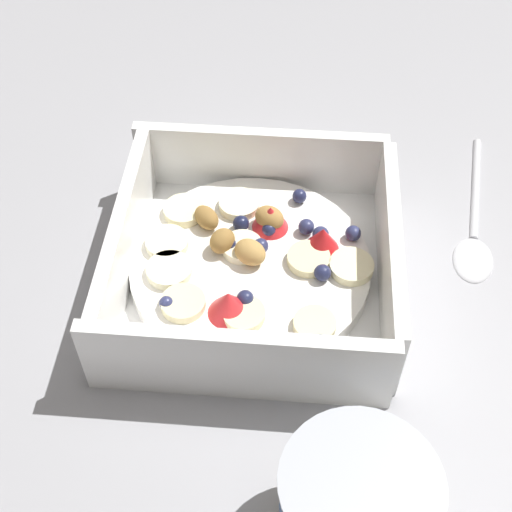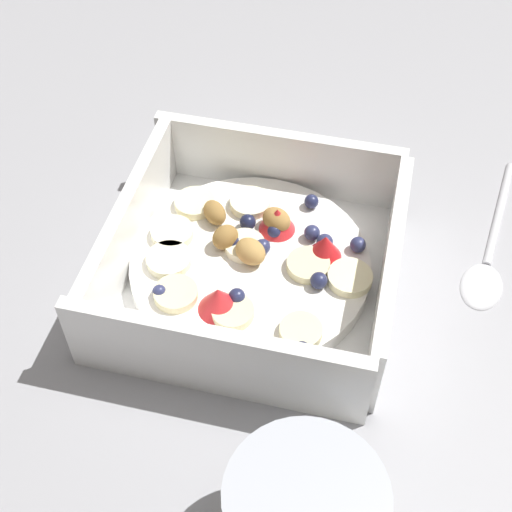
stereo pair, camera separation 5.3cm
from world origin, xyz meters
name	(u,v)px [view 1 (the left image)]	position (x,y,z in m)	size (l,w,h in m)	color
ground_plane	(251,271)	(0.00, 0.00, 0.00)	(2.40, 2.40, 0.00)	#9E9EA3
fruit_bowl	(256,263)	(0.00, 0.01, 0.02)	(0.21, 0.21, 0.07)	white
spoon	(475,233)	(-0.18, -0.05, 0.00)	(0.04, 0.17, 0.01)	silver
yogurt_cup	(356,506)	(-0.08, 0.20, 0.03)	(0.09, 0.09, 0.07)	beige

